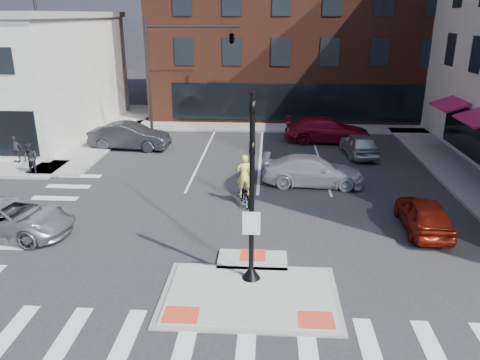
# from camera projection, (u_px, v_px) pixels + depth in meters

# --- Properties ---
(ground) EXTENTS (120.00, 120.00, 0.00)m
(ground) POSITION_uv_depth(u_px,v_px,m) (250.00, 288.00, 14.75)
(ground) COLOR #28282B
(ground) RESTS_ON ground
(refuge_island) EXTENTS (5.40, 4.65, 0.13)m
(refuge_island) POSITION_uv_depth(u_px,v_px,m) (250.00, 291.00, 14.49)
(refuge_island) COLOR gray
(refuge_island) RESTS_ON ground
(sidewalk_nw) EXTENTS (23.50, 20.50, 0.15)m
(sidewalk_nw) POSITION_uv_depth(u_px,v_px,m) (1.00, 147.00, 30.10)
(sidewalk_nw) COLOR gray
(sidewalk_nw) RESTS_ON ground
(sidewalk_e) EXTENTS (3.00, 24.00, 0.15)m
(sidewalk_e) POSITION_uv_depth(u_px,v_px,m) (473.00, 184.00, 23.48)
(sidewalk_e) COLOR gray
(sidewalk_e) RESTS_ON ground
(sidewalk_n) EXTENTS (26.00, 3.00, 0.15)m
(sidewalk_n) POSITION_uv_depth(u_px,v_px,m) (303.00, 127.00, 35.23)
(sidewalk_n) COLOR gray
(sidewalk_n) RESTS_ON ground
(building_n) EXTENTS (24.40, 18.40, 15.50)m
(building_n) POSITION_uv_depth(u_px,v_px,m) (299.00, 18.00, 42.03)
(building_n) COLOR #522519
(building_n) RESTS_ON ground
(building_far_left) EXTENTS (10.00, 12.00, 10.00)m
(building_far_left) POSITION_uv_depth(u_px,v_px,m) (237.00, 39.00, 62.20)
(building_far_left) COLOR slate
(building_far_left) RESTS_ON ground
(building_far_right) EXTENTS (12.00, 12.00, 12.00)m
(building_far_right) POSITION_uv_depth(u_px,v_px,m) (334.00, 31.00, 62.97)
(building_far_right) COLOR brown
(building_far_right) RESTS_ON ground
(signal_pole) EXTENTS (0.60, 0.60, 5.98)m
(signal_pole) POSITION_uv_depth(u_px,v_px,m) (252.00, 214.00, 14.33)
(signal_pole) COLOR black
(signal_pole) RESTS_ON refuge_island
(mast_arm_signal) EXTENTS (6.10, 2.24, 8.00)m
(mast_arm_signal) POSITION_uv_depth(u_px,v_px,m) (209.00, 46.00, 29.80)
(mast_arm_signal) COLOR black
(mast_arm_signal) RESTS_ON ground
(silver_suv) EXTENTS (5.27, 2.93, 1.39)m
(silver_suv) POSITION_uv_depth(u_px,v_px,m) (9.00, 218.00, 18.10)
(silver_suv) COLOR #A6A9AD
(silver_suv) RESTS_ON ground
(red_sedan) EXTENTS (1.71, 3.99, 1.35)m
(red_sedan) POSITION_uv_depth(u_px,v_px,m) (424.00, 214.00, 18.47)
(red_sedan) COLOR maroon
(red_sedan) RESTS_ON ground
(white_pickup) EXTENTS (5.12, 2.29, 1.46)m
(white_pickup) POSITION_uv_depth(u_px,v_px,m) (313.00, 171.00, 23.44)
(white_pickup) COLOR white
(white_pickup) RESTS_ON ground
(bg_car_dark) EXTENTS (5.15, 2.16, 1.66)m
(bg_car_dark) POSITION_uv_depth(u_px,v_px,m) (130.00, 136.00, 29.68)
(bg_car_dark) COLOR #242428
(bg_car_dark) RESTS_ON ground
(bg_car_silver) EXTENTS (2.02, 4.25, 1.40)m
(bg_car_silver) POSITION_uv_depth(u_px,v_px,m) (359.00, 144.00, 28.28)
(bg_car_silver) COLOR #B8BAC0
(bg_car_silver) RESTS_ON ground
(bg_car_red) EXTENTS (5.71, 2.40, 1.65)m
(bg_car_red) POSITION_uv_depth(u_px,v_px,m) (327.00, 130.00, 31.29)
(bg_car_red) COLOR maroon
(bg_car_red) RESTS_ON ground
(cyclist) EXTENTS (1.14, 1.96, 2.32)m
(cyclist) POSITION_uv_depth(u_px,v_px,m) (244.00, 188.00, 21.01)
(cyclist) COLOR #3F3F44
(cyclist) RESTS_ON ground
(pedestrian_a) EXTENTS (0.93, 0.80, 1.64)m
(pedestrian_a) POSITION_uv_depth(u_px,v_px,m) (31.00, 159.00, 24.54)
(pedestrian_a) COLOR black
(pedestrian_a) RESTS_ON sidewalk_nw
(pedestrian_b) EXTENTS (0.94, 0.52, 1.52)m
(pedestrian_b) POSITION_uv_depth(u_px,v_px,m) (16.00, 149.00, 26.55)
(pedestrian_b) COLOR #38313C
(pedestrian_b) RESTS_ON sidewalk_nw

